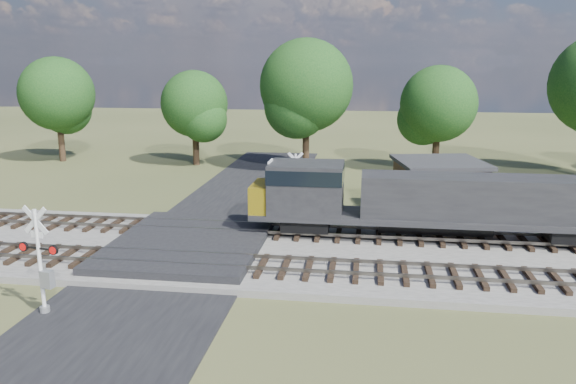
# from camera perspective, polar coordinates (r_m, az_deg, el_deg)

# --- Properties ---
(ground) EXTENTS (160.00, 160.00, 0.00)m
(ground) POSITION_cam_1_polar(r_m,az_deg,el_deg) (27.06, -10.28, -6.26)
(ground) COLOR #3D4726
(ground) RESTS_ON ground
(ballast_bed) EXTENTS (140.00, 10.00, 0.30)m
(ballast_bed) POSITION_cam_1_polar(r_m,az_deg,el_deg) (26.24, 11.44, -6.59)
(ballast_bed) COLOR gray
(ballast_bed) RESTS_ON ground
(road) EXTENTS (7.00, 60.00, 0.08)m
(road) POSITION_cam_1_polar(r_m,az_deg,el_deg) (27.05, -10.28, -6.18)
(road) COLOR black
(road) RESTS_ON ground
(crossing_panel) EXTENTS (7.00, 9.00, 0.62)m
(crossing_panel) POSITION_cam_1_polar(r_m,az_deg,el_deg) (27.41, -9.98, -5.30)
(crossing_panel) COLOR #262628
(crossing_panel) RESTS_ON ground
(track_near) EXTENTS (140.00, 2.60, 0.33)m
(track_near) POSITION_cam_1_polar(r_m,az_deg,el_deg) (24.30, -4.73, -7.33)
(track_near) COLOR black
(track_near) RESTS_ON ballast_bed
(track_far) EXTENTS (140.00, 2.60, 0.33)m
(track_far) POSITION_cam_1_polar(r_m,az_deg,el_deg) (28.94, -2.55, -3.91)
(track_far) COLOR black
(track_far) RESTS_ON ballast_bed
(crossing_signal_near) EXTENTS (1.62, 0.40, 4.03)m
(crossing_signal_near) POSITION_cam_1_polar(r_m,az_deg,el_deg) (21.84, -23.66, -7.31)
(crossing_signal_near) COLOR silver
(crossing_signal_near) RESTS_ON ground
(crossing_signal_far) EXTENTS (1.50, 0.34, 3.73)m
(crossing_signal_far) POSITION_cam_1_polar(r_m,az_deg,el_deg) (33.25, 0.63, 0.39)
(crossing_signal_far) COLOR silver
(crossing_signal_far) RESTS_ON ground
(equipment_shed) EXTENTS (5.67, 5.67, 3.29)m
(equipment_shed) POSITION_cam_1_polar(r_m,az_deg,el_deg) (34.01, 15.03, 0.43)
(equipment_shed) COLOR #4C3820
(equipment_shed) RESTS_ON ground
(treeline) EXTENTS (78.76, 11.42, 11.13)m
(treeline) POSITION_cam_1_polar(r_m,az_deg,el_deg) (45.68, 4.17, 10.07)
(treeline) COLOR black
(treeline) RESTS_ON ground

